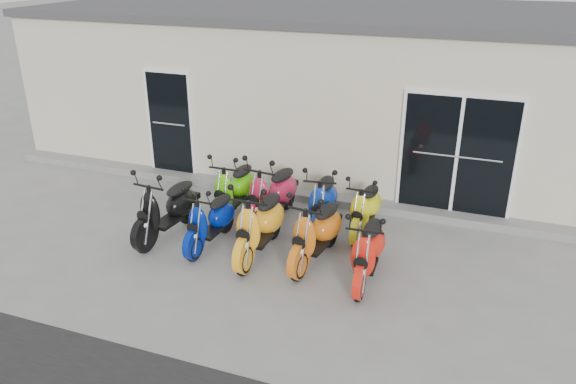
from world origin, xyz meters
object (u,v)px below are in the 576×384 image
Objects in this scene: scooter_front_blue at (210,213)px; scooter_front_orange_b at (317,224)px; scooter_front_orange_a at (260,216)px; scooter_front_black at (166,201)px; scooter_back_blue at (323,195)px; scooter_back_yellow at (366,202)px; scooter_back_red at (272,186)px; scooter_front_red at (368,243)px; scooter_back_green at (234,182)px.

scooter_front_orange_b is (1.79, 0.09, 0.07)m from scooter_front_blue.
scooter_front_black is at bearing 178.36° from scooter_front_orange_a.
scooter_front_black reaches higher than scooter_back_blue.
scooter_back_yellow is (0.74, 0.08, -0.06)m from scooter_back_blue.
scooter_front_orange_b reaches higher than scooter_back_yellow.
scooter_back_blue is at bearing 41.52° from scooter_front_blue.
scooter_back_yellow is (1.67, 0.14, -0.10)m from scooter_back_red.
scooter_front_blue is 0.89m from scooter_front_orange_a.
scooter_front_orange_a reaches higher than scooter_back_yellow.
scooter_back_red is 0.93m from scooter_back_blue.
scooter_front_orange_a is (0.88, -0.01, 0.10)m from scooter_front_blue.
scooter_front_orange_b is 1.02× the size of scooter_back_blue.
scooter_back_green is at bearing 151.65° from scooter_front_red.
scooter_back_red reaches higher than scooter_front_orange_b.
scooter_front_orange_b is 1.32m from scooter_back_yellow.
scooter_front_orange_b is at bearing 6.16° from scooter_front_orange_a.
scooter_front_black is 2.67m from scooter_back_blue.
scooter_front_orange_a reaches higher than scooter_front_orange_b.
scooter_front_black is 1.14× the size of scooter_back_yellow.
scooter_back_yellow is at bearing 102.25° from scooter_front_red.
scooter_front_orange_a reaches higher than scooter_back_blue.
scooter_front_red is (2.66, -0.15, 0.03)m from scooter_front_blue.
scooter_front_black is 1.72m from scooter_front_orange_a.
scooter_front_red is 0.96× the size of scooter_back_green.
scooter_back_red reaches higher than scooter_back_yellow.
scooter_back_red is at bearing 65.22° from scooter_front_blue.
scooter_back_yellow is (-0.38, 1.46, -0.04)m from scooter_front_red.
scooter_front_orange_b is 1.02× the size of scooter_back_green.
scooter_front_orange_b is (0.91, 0.10, -0.03)m from scooter_front_orange_a.
scooter_front_black is 3.37m from scooter_back_yellow.
scooter_front_black is at bearing -179.48° from scooter_front_blue.
scooter_back_blue is at bearing 11.17° from scooter_back_red.
scooter_front_red is at bearing 2.45° from scooter_front_black.
scooter_front_red is at bearing -73.89° from scooter_back_yellow.
scooter_front_blue is at bearing -169.57° from scooter_front_orange_b.
scooter_front_orange_a reaches higher than scooter_back_red.
scooter_front_orange_a is at bearing 2.02° from scooter_front_blue.
scooter_front_orange_a is 1.05× the size of scooter_front_orange_b.
scooter_front_black is at bearing -161.09° from scooter_back_blue.
scooter_front_red is 2.43m from scooter_back_red.
scooter_front_black is at bearing -155.95° from scooter_back_yellow.
scooter_front_red is at bearing -0.40° from scooter_front_blue.
scooter_front_blue is 1.33m from scooter_back_red.
scooter_back_green is (-2.81, 1.38, 0.03)m from scooter_front_red.
scooter_front_blue is at bearing 179.09° from scooter_front_orange_a.
scooter_front_orange_b reaches higher than scooter_back_green.
scooter_back_blue is 0.74m from scooter_back_yellow.
scooter_front_orange_a reaches higher than scooter_front_black.
scooter_back_red reaches higher than scooter_front_blue.
scooter_back_blue is at bearing 109.73° from scooter_front_orange_b.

